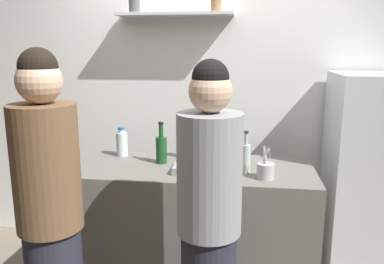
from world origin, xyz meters
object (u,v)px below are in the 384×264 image
object	(u,v)px
refrigerator	(367,178)
wine_bottle_pale_glass	(246,157)
wine_bottle_amber_glass	(222,147)
baking_pan	(199,168)
person_grey_hoodie	(209,223)
person_brown_jacket	(51,218)
wine_bottle_dark_glass	(187,144)
utensil_holder	(265,171)
wine_bottle_green_glass	(161,148)
water_bottle_plastic	(122,143)

from	to	relation	value
refrigerator	wine_bottle_pale_glass	distance (m)	1.06
wine_bottle_amber_glass	baking_pan	bearing A→B (deg)	-116.64
person_grey_hoodie	person_brown_jacket	size ratio (longest dim) A/B	0.97
wine_bottle_dark_glass	person_grey_hoodie	xyz separation A→B (m)	(0.26, -0.94, -0.19)
baking_pan	person_grey_hoodie	world-z (taller)	person_grey_hoodie
baking_pan	utensil_holder	xyz separation A→B (m)	(0.44, -0.09, 0.03)
baking_pan	wine_bottle_dark_glass	bearing A→B (deg)	112.63
wine_bottle_pale_glass	wine_bottle_green_glass	distance (m)	0.62
baking_pan	utensil_holder	bearing A→B (deg)	-11.67
refrigerator	water_bottle_plastic	size ratio (longest dim) A/B	7.01
baking_pan	person_brown_jacket	xyz separation A→B (m)	(-0.70, -0.74, -0.08)
wine_bottle_dark_glass	wine_bottle_green_glass	bearing A→B (deg)	-134.64
water_bottle_plastic	person_grey_hoodie	world-z (taller)	person_grey_hoodie
water_bottle_plastic	refrigerator	bearing A→B (deg)	4.84
wine_bottle_amber_glass	wine_bottle_dark_glass	world-z (taller)	wine_bottle_dark_glass
baking_pan	person_grey_hoodie	size ratio (longest dim) A/B	0.20
baking_pan	wine_bottle_amber_glass	size ratio (longest dim) A/B	1.15
baking_pan	wine_bottle_amber_glass	bearing A→B (deg)	63.36
refrigerator	wine_bottle_amber_glass	world-z (taller)	refrigerator
utensil_holder	wine_bottle_amber_glass	xyz separation A→B (m)	(-0.30, 0.36, 0.06)
utensil_holder	wine_bottle_dark_glass	size ratio (longest dim) A/B	0.71
water_bottle_plastic	person_brown_jacket	world-z (taller)	person_brown_jacket
wine_bottle_dark_glass	wine_bottle_green_glass	xyz separation A→B (m)	(-0.16, -0.16, 0.00)
wine_bottle_pale_glass	wine_bottle_green_glass	xyz separation A→B (m)	(-0.61, 0.14, 0.00)
refrigerator	baking_pan	bearing A→B (deg)	-159.39
wine_bottle_amber_glass	wine_bottle_pale_glass	bearing A→B (deg)	-54.97
wine_bottle_green_glass	water_bottle_plastic	xyz separation A→B (m)	(-0.34, 0.15, -0.01)
wine_bottle_amber_glass	wine_bottle_green_glass	size ratio (longest dim) A/B	0.97
refrigerator	wine_bottle_pale_glass	bearing A→B (deg)	-154.31
wine_bottle_pale_glass	person_brown_jacket	bearing A→B (deg)	-143.35
wine_bottle_green_glass	water_bottle_plastic	distance (m)	0.37
wine_bottle_dark_glass	wine_bottle_green_glass	world-z (taller)	same
wine_bottle_dark_glass	water_bottle_plastic	size ratio (longest dim) A/B	1.34
wine_bottle_amber_glass	person_grey_hoodie	world-z (taller)	person_grey_hoodie
wine_bottle_dark_glass	wine_bottle_pale_glass	distance (m)	0.54
wine_bottle_dark_glass	person_grey_hoodie	bearing A→B (deg)	-74.49
refrigerator	water_bottle_plastic	world-z (taller)	refrigerator
utensil_holder	wine_bottle_pale_glass	size ratio (longest dim) A/B	0.75
refrigerator	person_brown_jacket	world-z (taller)	person_brown_jacket
utensil_holder	wine_bottle_amber_glass	bearing A→B (deg)	130.08
wine_bottle_pale_glass	wine_bottle_green_glass	size ratio (longest dim) A/B	0.95
utensil_holder	wine_bottle_pale_glass	distance (m)	0.18
utensil_holder	wine_bottle_green_glass	distance (m)	0.78
wine_bottle_pale_glass	person_grey_hoodie	world-z (taller)	person_grey_hoodie
refrigerator	wine_bottle_green_glass	size ratio (longest dim) A/B	5.21
utensil_holder	baking_pan	bearing A→B (deg)	168.33
baking_pan	water_bottle_plastic	xyz separation A→B (m)	(-0.64, 0.31, 0.07)
wine_bottle_green_glass	refrigerator	bearing A→B (deg)	11.29
wine_bottle_amber_glass	wine_bottle_pale_glass	xyz separation A→B (m)	(0.18, -0.25, -0.00)
baking_pan	wine_bottle_amber_glass	distance (m)	0.31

